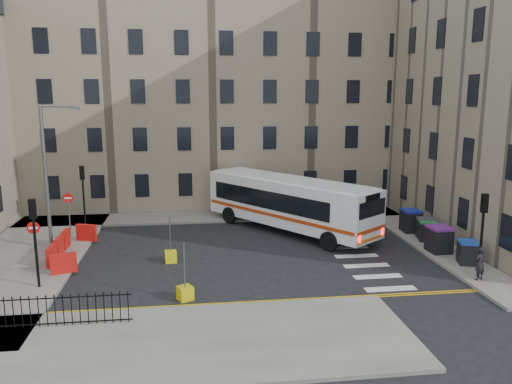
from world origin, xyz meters
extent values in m
plane|color=black|center=(0.00, 0.00, 0.00)|extent=(120.00, 120.00, 0.00)
cube|color=slate|center=(-6.00, 8.60, 0.07)|extent=(36.00, 3.20, 0.15)
cube|color=slate|center=(9.00, 4.00, 0.07)|extent=(2.40, 26.00, 0.15)
cube|color=slate|center=(-14.00, 1.00, 0.07)|extent=(6.00, 22.00, 0.15)
cube|color=slate|center=(-7.00, -10.00, 0.07)|extent=(20.00, 6.00, 0.15)
cube|color=gray|center=(-7.00, 15.50, 8.00)|extent=(38.00, 10.50, 16.00)
cylinder|color=black|center=(8.60, -5.50, 1.75)|extent=(0.12, 0.12, 3.20)
cube|color=black|center=(8.60, -5.50, 3.80)|extent=(0.28, 0.22, 0.90)
cylinder|color=black|center=(-12.00, 6.50, 1.75)|extent=(0.12, 0.12, 3.20)
cube|color=black|center=(-12.00, 6.50, 3.80)|extent=(0.28, 0.22, 0.90)
cylinder|color=black|center=(-12.00, -4.00, 1.75)|extent=(0.12, 0.12, 3.20)
cube|color=black|center=(-12.00, -4.00, 3.80)|extent=(0.28, 0.22, 0.90)
cylinder|color=#595B5E|center=(-13.00, 2.00, 4.15)|extent=(0.20, 0.20, 8.00)
cube|color=#595B5E|center=(-13.00, 2.00, 8.22)|extent=(0.50, 0.22, 0.14)
cylinder|color=#595B5E|center=(-12.50, 4.50, 1.35)|extent=(0.08, 0.08, 2.40)
cube|color=red|center=(-12.50, 4.50, 2.85)|extent=(0.60, 0.04, 0.60)
cylinder|color=#595B5E|center=(-12.50, -2.50, 1.35)|extent=(0.08, 0.08, 2.40)
cube|color=red|center=(-12.50, -2.50, 2.85)|extent=(0.60, 0.04, 0.60)
cube|color=red|center=(-12.20, -1.00, 0.65)|extent=(0.25, 1.25, 1.00)
cube|color=red|center=(-12.20, 0.50, 0.65)|extent=(0.25, 1.25, 1.00)
cube|color=red|center=(-12.20, 2.00, 0.65)|extent=(0.25, 1.25, 1.00)
cube|color=red|center=(-11.30, 3.30, 0.65)|extent=(1.26, 0.66, 1.00)
cube|color=red|center=(-11.30, -2.30, 0.65)|extent=(1.26, 0.66, 1.00)
cube|color=black|center=(-11.25, -8.20, 1.27)|extent=(7.80, 0.04, 0.04)
cube|color=black|center=(-11.25, -8.20, 0.25)|extent=(7.80, 0.04, 0.04)
cube|color=white|center=(1.24, 4.32, 2.00)|extent=(9.75, 11.79, 2.85)
cube|color=black|center=(-0.26, 3.92, 2.22)|extent=(6.01, 8.11, 1.14)
cube|color=black|center=(2.05, 5.63, 2.22)|extent=(6.01, 8.11, 1.14)
cube|color=black|center=(-2.50, 9.37, 2.28)|extent=(2.05, 1.54, 1.25)
cube|color=black|center=(4.97, -0.73, 2.57)|extent=(2.05, 1.54, 0.91)
cube|color=#AA340E|center=(0.08, 3.46, 1.31)|extent=(7.35, 9.93, 0.21)
cube|color=#AA340E|center=(2.40, 5.17, 1.31)|extent=(7.35, 9.93, 0.21)
cube|color=#FF0C0C|center=(4.06, -1.42, 1.03)|extent=(0.23, 0.19, 0.46)
cube|color=#FF0C0C|center=(5.90, -0.06, 1.03)|extent=(0.23, 0.19, 0.46)
cylinder|color=black|center=(-2.42, 6.86, 0.57)|extent=(0.93, 1.11, 1.14)
cylinder|color=black|center=(-0.12, 8.56, 0.57)|extent=(0.93, 1.11, 1.14)
cylinder|color=black|center=(2.74, -0.11, 0.57)|extent=(0.93, 1.11, 1.14)
cylinder|color=black|center=(5.03, 1.59, 0.57)|extent=(0.93, 1.11, 1.14)
cube|color=black|center=(9.16, -3.55, 0.70)|extent=(1.18, 1.28, 1.10)
cube|color=#1B4199|center=(9.16, -3.55, 1.30)|extent=(1.24, 1.34, 0.11)
cube|color=black|center=(8.63, -1.50, 0.81)|extent=(1.12, 1.29, 1.32)
cube|color=#6A217B|center=(8.63, -1.50, 1.54)|extent=(1.18, 1.35, 0.14)
cube|color=black|center=(9.00, 0.69, 0.70)|extent=(1.16, 1.26, 1.10)
cube|color=#1B7B31|center=(9.00, 0.69, 1.31)|extent=(1.22, 1.32, 0.11)
cube|color=black|center=(9.14, 1.20, 0.70)|extent=(1.13, 1.24, 1.11)
cube|color=#353538|center=(9.14, 1.20, 1.32)|extent=(1.19, 1.30, 0.12)
cube|color=black|center=(8.90, 2.74, 0.79)|extent=(1.08, 1.24, 1.27)
cube|color=navy|center=(8.90, 2.74, 1.49)|extent=(1.13, 1.29, 0.13)
imported|color=black|center=(8.45, -5.80, 0.96)|extent=(0.69, 0.58, 1.61)
cube|color=#D8CF0C|center=(-6.16, -0.89, 0.30)|extent=(0.66, 0.66, 0.60)
cube|color=#CBB80B|center=(-5.36, -6.00, 0.30)|extent=(0.80, 0.80, 0.60)
camera|label=1|loc=(-4.96, -26.66, 8.79)|focal=35.00mm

